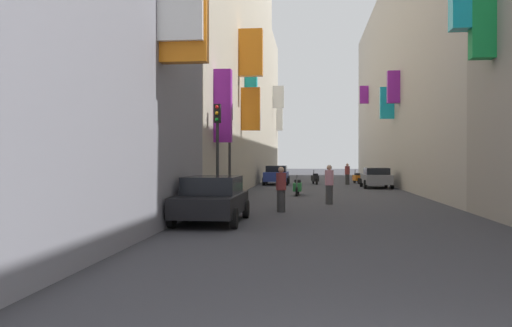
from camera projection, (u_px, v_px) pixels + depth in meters
name	position (u px, v px, depth m)	size (l,w,h in m)	color
ground_plane	(324.00, 189.00, 33.83)	(140.00, 140.00, 0.00)	#38383D
building_left_mid_a	(212.00, 57.00, 37.00)	(7.37, 34.86, 18.83)	#BCB29E
building_left_mid_b	(249.00, 108.00, 59.39)	(7.22, 10.14, 15.79)	#BCB29E
building_right_mid_b	(422.00, 83.00, 40.85)	(6.99, 44.02, 16.22)	#B2A899
parked_car_blue	(276.00, 175.00, 39.89)	(1.94, 4.00, 1.48)	navy
parked_car_grey	(376.00, 177.00, 35.23)	(1.93, 4.12, 1.39)	slate
parked_car_black	(212.00, 198.00, 16.08)	(2.01, 4.07, 1.45)	black
scooter_black	(315.00, 178.00, 40.39)	(0.64, 1.98, 1.13)	black
scooter_green	(297.00, 187.00, 28.07)	(0.47, 1.89, 1.13)	#287F3D
scooter_orange	(357.00, 178.00, 41.44)	(0.62, 1.83, 1.13)	orange
pedestrian_crossing	(329.00, 185.00, 22.49)	(0.43, 0.43, 1.74)	#3B3B3B
pedestrian_near_left	(347.00, 174.00, 39.66)	(0.48, 0.48, 1.66)	#313131
pedestrian_near_right	(281.00, 189.00, 19.25)	(0.53, 0.53, 1.71)	#343434
traffic_light_near_corner	(230.00, 135.00, 23.62)	(0.26, 0.34, 4.57)	#2D2D2D
traffic_light_far_corner	(217.00, 138.00, 20.41)	(0.26, 0.34, 4.20)	#2D2D2D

